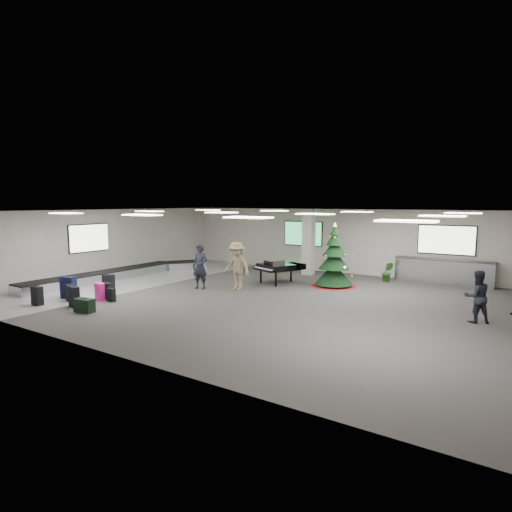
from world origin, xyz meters
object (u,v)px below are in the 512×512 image
Objects in this scene: baggage_carousel at (123,274)px; traveler_a at (200,267)px; potted_plant_left at (387,272)px; traveler_b at (237,266)px; christmas_tree at (334,265)px; service_counter at (443,271)px; pink_suitcase at (100,292)px; traveler_bench at (477,297)px; grand_piano at (279,267)px.

baggage_carousel is 4.77m from traveler_a.
traveler_b is at bearing -131.86° from potted_plant_left.
christmas_tree is at bearing 48.54° from traveler_b.
service_counter is at bearing 46.52° from traveler_b.
pink_suitcase is 12.52m from traveler_bench.
potted_plant_left is (3.89, 2.93, -0.28)m from grand_piano.
traveler_b is at bearing 68.26° from pink_suitcase.
traveler_b is at bearing -85.60° from grand_piano.
baggage_carousel is 4.47× the size of grand_piano.
pink_suitcase is (-9.81, -10.25, -0.23)m from service_counter.
traveler_bench is (7.99, -2.14, 0.05)m from grand_piano.
traveler_a is (-4.38, -3.49, -0.01)m from christmas_tree.
service_counter is 14.19m from pink_suitcase.
christmas_tree is 3.00× the size of potted_plant_left.
potted_plant_left is (5.97, 5.74, -0.47)m from traveler_a.
traveler_b reaches higher than grand_piano.
potted_plant_left is at bearing -157.24° from service_counter.
traveler_b is 6.88m from potted_plant_left.
traveler_a is at bearing -29.56° from traveler_bench.
grand_piano reaches higher than pink_suitcase.
christmas_tree is (9.09, 3.58, 0.72)m from baggage_carousel.
grand_piano is at bearing -48.36° from traveler_bench.
baggage_carousel is 4.64m from pink_suitcase.
traveler_b is (6.11, 0.72, 0.77)m from baggage_carousel.
baggage_carousel is 5.26× the size of traveler_a.
christmas_tree reaches higher than grand_piano.
potted_plant_left is at bearing 33.25° from traveler_a.
service_counter is at bearing -105.36° from traveler_bench.
christmas_tree is (-3.75, -3.16, 0.38)m from service_counter.
traveler_bench reaches higher than service_counter.
traveler_a is at bearing 1.07° from baggage_carousel.
pink_suitcase is 12.08m from potted_plant_left.
christmas_tree is 2.40m from grand_piano.
potted_plant_left is at bearing 58.87° from grand_piano.
grand_piano is 1.11× the size of traveler_b.
pink_suitcase is at bearing -133.76° from service_counter.
potted_plant_left is (10.68, 5.83, 0.24)m from baggage_carousel.
traveler_a reaches higher than grand_piano.
service_counter is 1.49× the size of christmas_tree.
potted_plant_left is at bearing 64.96° from pink_suitcase.
traveler_bench is 6.53m from potted_plant_left.
traveler_b is (-6.73, -6.01, 0.43)m from service_counter.
service_counter is (12.84, 6.73, 0.33)m from baggage_carousel.
traveler_b is (-0.69, -2.18, 0.25)m from grand_piano.
traveler_b is (-2.98, -2.85, 0.05)m from christmas_tree.
pink_suitcase is 0.30× the size of grand_piano.
grand_piano is at bearing -147.61° from service_counter.
traveler_a is at bearing 79.25° from pink_suitcase.
pink_suitcase is at bearing -49.24° from baggage_carousel.
traveler_b reaches higher than traveler_a.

